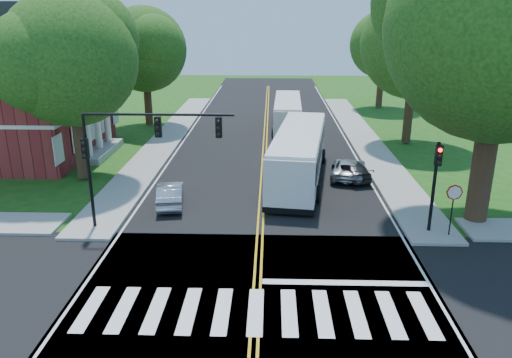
{
  "coord_description": "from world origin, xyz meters",
  "views": [
    {
      "loc": [
        0.49,
        -15.94,
        10.21
      ],
      "look_at": [
        -0.23,
        7.33,
        2.4
      ],
      "focal_mm": 35.0,
      "sensor_mm": 36.0,
      "label": 1
    }
  ],
  "objects_px": {
    "bus_follow": "(288,114)",
    "hatchback": "(170,194)",
    "signal_nw": "(135,144)",
    "dark_sedan": "(351,170)",
    "bus_lead": "(299,154)",
    "signal_ne": "(436,175)",
    "suv": "(349,168)"
  },
  "relations": [
    {
      "from": "dark_sedan",
      "to": "signal_ne",
      "type": "bearing_deg",
      "value": 93.67
    },
    {
      "from": "signal_nw",
      "to": "dark_sedan",
      "type": "xyz_separation_m",
      "value": [
        11.54,
        8.35,
        -3.8
      ]
    },
    {
      "from": "signal_nw",
      "to": "bus_lead",
      "type": "xyz_separation_m",
      "value": [
        8.11,
        7.9,
        -2.66
      ]
    },
    {
      "from": "bus_lead",
      "to": "bus_follow",
      "type": "relative_size",
      "value": 1.17
    },
    {
      "from": "bus_follow",
      "to": "hatchback",
      "type": "bearing_deg",
      "value": 71.47
    },
    {
      "from": "dark_sedan",
      "to": "bus_lead",
      "type": "bearing_deg",
      "value": -5.53
    },
    {
      "from": "signal_ne",
      "to": "hatchback",
      "type": "bearing_deg",
      "value": 165.8
    },
    {
      "from": "signal_nw",
      "to": "dark_sedan",
      "type": "bearing_deg",
      "value": 35.92
    },
    {
      "from": "bus_lead",
      "to": "bus_follow",
      "type": "height_order",
      "value": "bus_lead"
    },
    {
      "from": "bus_follow",
      "to": "hatchback",
      "type": "xyz_separation_m",
      "value": [
        -7.01,
        -19.0,
        -0.84
      ]
    },
    {
      "from": "signal_nw",
      "to": "signal_ne",
      "type": "distance_m",
      "value": 14.13
    },
    {
      "from": "bus_follow",
      "to": "signal_nw",
      "type": "bearing_deg",
      "value": 72.47
    },
    {
      "from": "bus_lead",
      "to": "hatchback",
      "type": "bearing_deg",
      "value": 39.62
    },
    {
      "from": "hatchback",
      "to": "suv",
      "type": "xyz_separation_m",
      "value": [
        10.57,
        5.21,
        -0.04
      ]
    },
    {
      "from": "hatchback",
      "to": "suv",
      "type": "bearing_deg",
      "value": -162.2
    },
    {
      "from": "hatchback",
      "to": "bus_follow",
      "type": "bearing_deg",
      "value": -118.68
    },
    {
      "from": "hatchback",
      "to": "dark_sedan",
      "type": "xyz_separation_m",
      "value": [
        10.73,
        4.99,
        -0.07
      ]
    },
    {
      "from": "suv",
      "to": "dark_sedan",
      "type": "height_order",
      "value": "suv"
    },
    {
      "from": "bus_lead",
      "to": "dark_sedan",
      "type": "distance_m",
      "value": 3.64
    },
    {
      "from": "signal_ne",
      "to": "dark_sedan",
      "type": "distance_m",
      "value": 9.04
    },
    {
      "from": "dark_sedan",
      "to": "suv",
      "type": "bearing_deg",
      "value": -67.2
    },
    {
      "from": "bus_lead",
      "to": "hatchback",
      "type": "relative_size",
      "value": 3.3
    },
    {
      "from": "signal_ne",
      "to": "suv",
      "type": "distance_m",
      "value": 9.27
    },
    {
      "from": "signal_ne",
      "to": "hatchback",
      "type": "distance_m",
      "value": 13.86
    },
    {
      "from": "signal_nw",
      "to": "dark_sedan",
      "type": "height_order",
      "value": "signal_nw"
    },
    {
      "from": "dark_sedan",
      "to": "signal_nw",
      "type": "bearing_deg",
      "value": 22.78
    },
    {
      "from": "bus_follow",
      "to": "hatchback",
      "type": "distance_m",
      "value": 20.27
    },
    {
      "from": "signal_ne",
      "to": "suv",
      "type": "height_order",
      "value": "signal_ne"
    },
    {
      "from": "signal_ne",
      "to": "bus_follow",
      "type": "distance_m",
      "value": 23.26
    },
    {
      "from": "signal_nw",
      "to": "hatchback",
      "type": "distance_m",
      "value": 5.09
    },
    {
      "from": "signal_ne",
      "to": "bus_follow",
      "type": "bearing_deg",
      "value": 105.6
    },
    {
      "from": "bus_follow",
      "to": "dark_sedan",
      "type": "height_order",
      "value": "bus_follow"
    }
  ]
}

